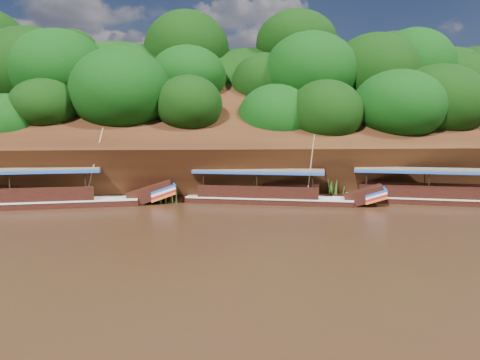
# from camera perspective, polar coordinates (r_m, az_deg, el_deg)

# --- Properties ---
(ground) EXTENTS (160.00, 160.00, 0.00)m
(ground) POSITION_cam_1_polar(r_m,az_deg,el_deg) (24.48, 5.29, -5.78)
(ground) COLOR black
(ground) RESTS_ON ground
(riverbank) EXTENTS (120.00, 30.06, 19.40)m
(riverbank) POSITION_cam_1_polar(r_m,az_deg,el_deg) (46.52, -0.67, 2.18)
(riverbank) COLOR black
(riverbank) RESTS_ON ground
(boat_0) EXTENTS (14.51, 7.03, 5.59)m
(boat_0) POSITION_cam_1_polar(r_m,az_deg,el_deg) (35.12, 24.23, -1.80)
(boat_0) COLOR black
(boat_0) RESTS_ON ground
(boat_1) EXTENTS (13.47, 5.85, 5.18)m
(boat_1) POSITION_cam_1_polar(r_m,az_deg,el_deg) (32.41, 4.76, -1.93)
(boat_1) COLOR black
(boat_1) RESTS_ON ground
(boat_2) EXTENTS (16.54, 3.91, 5.70)m
(boat_2) POSITION_cam_1_polar(r_m,az_deg,el_deg) (33.37, -22.92, -2.06)
(boat_2) COLOR black
(boat_2) RESTS_ON ground
(reeds) EXTENTS (50.63, 2.31, 2.19)m
(reeds) POSITION_cam_1_polar(r_m,az_deg,el_deg) (33.22, -2.47, -1.11)
(reeds) COLOR #326218
(reeds) RESTS_ON ground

